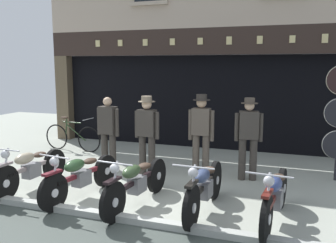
{
  "coord_description": "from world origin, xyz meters",
  "views": [
    {
      "loc": [
        2.51,
        -4.58,
        2.32
      ],
      "look_at": [
        -0.04,
        2.62,
        1.14
      ],
      "focal_mm": 38.97,
      "sensor_mm": 36.0,
      "label": 1
    }
  ],
  "objects_px": {
    "salesman_right": "(201,130)",
    "assistant_far_right": "(248,135)",
    "salesman_left": "(108,130)",
    "leaning_bicycle": "(72,137)",
    "motorcycle_center_right": "(204,187)",
    "shopkeeper_center": "(147,131)",
    "motorcycle_center": "(136,182)",
    "motorcycle_center_left": "(80,175)",
    "motorcycle_right": "(275,196)",
    "motorcycle_left": "(30,168)",
    "advert_board_near": "(153,87)"
  },
  "relations": [
    {
      "from": "motorcycle_center_left",
      "to": "salesman_left",
      "type": "relative_size",
      "value": 1.22
    },
    {
      "from": "motorcycle_right",
      "to": "leaning_bicycle",
      "type": "bearing_deg",
      "value": -22.87
    },
    {
      "from": "motorcycle_center",
      "to": "assistant_far_right",
      "type": "height_order",
      "value": "assistant_far_right"
    },
    {
      "from": "motorcycle_center",
      "to": "motorcycle_right",
      "type": "distance_m",
      "value": 2.2
    },
    {
      "from": "shopkeeper_center",
      "to": "advert_board_near",
      "type": "bearing_deg",
      "value": -67.74
    },
    {
      "from": "motorcycle_left",
      "to": "salesman_right",
      "type": "bearing_deg",
      "value": -140.98
    },
    {
      "from": "motorcycle_center",
      "to": "motorcycle_center_right",
      "type": "height_order",
      "value": "motorcycle_center_right"
    },
    {
      "from": "motorcycle_right",
      "to": "salesman_left",
      "type": "height_order",
      "value": "salesman_left"
    },
    {
      "from": "motorcycle_center",
      "to": "salesman_left",
      "type": "bearing_deg",
      "value": -45.01
    },
    {
      "from": "motorcycle_left",
      "to": "advert_board_near",
      "type": "xyz_separation_m",
      "value": [
        0.63,
        4.61,
        1.26
      ]
    },
    {
      "from": "advert_board_near",
      "to": "motorcycle_right",
      "type": "bearing_deg",
      "value": -50.77
    },
    {
      "from": "assistant_far_right",
      "to": "advert_board_near",
      "type": "bearing_deg",
      "value": -52.31
    },
    {
      "from": "motorcycle_right",
      "to": "salesman_left",
      "type": "xyz_separation_m",
      "value": [
        -3.71,
        1.75,
        0.47
      ]
    },
    {
      "from": "shopkeeper_center",
      "to": "assistant_far_right",
      "type": "xyz_separation_m",
      "value": [
        2.08,
        0.33,
        -0.01
      ]
    },
    {
      "from": "motorcycle_right",
      "to": "motorcycle_center_left",
      "type": "bearing_deg",
      "value": 6.8
    },
    {
      "from": "motorcycle_center_left",
      "to": "salesman_right",
      "type": "distance_m",
      "value": 2.76
    },
    {
      "from": "motorcycle_center_left",
      "to": "motorcycle_center",
      "type": "relative_size",
      "value": 0.96
    },
    {
      "from": "motorcycle_center",
      "to": "motorcycle_center_left",
      "type": "bearing_deg",
      "value": 4.87
    },
    {
      "from": "motorcycle_left",
      "to": "leaning_bicycle",
      "type": "distance_m",
      "value": 3.2
    },
    {
      "from": "advert_board_near",
      "to": "leaning_bicycle",
      "type": "xyz_separation_m",
      "value": [
        -1.75,
        -1.61,
        -1.31
      ]
    },
    {
      "from": "motorcycle_center_right",
      "to": "leaning_bicycle",
      "type": "height_order",
      "value": "same"
    },
    {
      "from": "salesman_right",
      "to": "assistant_far_right",
      "type": "bearing_deg",
      "value": 171.9
    },
    {
      "from": "motorcycle_left",
      "to": "salesman_left",
      "type": "height_order",
      "value": "salesman_left"
    },
    {
      "from": "salesman_left",
      "to": "leaning_bicycle",
      "type": "height_order",
      "value": "salesman_left"
    },
    {
      "from": "motorcycle_left",
      "to": "motorcycle_center_right",
      "type": "xyz_separation_m",
      "value": [
        3.34,
        0.01,
        0.01
      ]
    },
    {
      "from": "motorcycle_center",
      "to": "motorcycle_center_right",
      "type": "xyz_separation_m",
      "value": [
        1.12,
        0.1,
        0.01
      ]
    },
    {
      "from": "salesman_right",
      "to": "assistant_far_right",
      "type": "distance_m",
      "value": 1.02
    },
    {
      "from": "motorcycle_right",
      "to": "assistant_far_right",
      "type": "distance_m",
      "value": 2.15
    },
    {
      "from": "motorcycle_center_left",
      "to": "motorcycle_center",
      "type": "distance_m",
      "value": 1.08
    },
    {
      "from": "motorcycle_center_left",
      "to": "motorcycle_right",
      "type": "distance_m",
      "value": 3.27
    },
    {
      "from": "leaning_bicycle",
      "to": "motorcycle_center",
      "type": "bearing_deg",
      "value": 49.41
    },
    {
      "from": "salesman_right",
      "to": "salesman_left",
      "type": "bearing_deg",
      "value": 9.25
    },
    {
      "from": "salesman_right",
      "to": "leaning_bicycle",
      "type": "height_order",
      "value": "salesman_right"
    },
    {
      "from": "motorcycle_center_left",
      "to": "salesman_left",
      "type": "distance_m",
      "value": 1.92
    },
    {
      "from": "motorcycle_center_right",
      "to": "salesman_left",
      "type": "relative_size",
      "value": 1.24
    },
    {
      "from": "motorcycle_right",
      "to": "advert_board_near",
      "type": "relative_size",
      "value": 1.98
    },
    {
      "from": "motorcycle_right",
      "to": "motorcycle_center",
      "type": "bearing_deg",
      "value": 7.49
    },
    {
      "from": "motorcycle_center",
      "to": "shopkeeper_center",
      "type": "height_order",
      "value": "shopkeeper_center"
    },
    {
      "from": "advert_board_near",
      "to": "leaning_bicycle",
      "type": "distance_m",
      "value": 2.71
    },
    {
      "from": "motorcycle_center_right",
      "to": "shopkeeper_center",
      "type": "xyz_separation_m",
      "value": [
        -1.66,
        1.62,
        0.51
      ]
    },
    {
      "from": "motorcycle_right",
      "to": "salesman_left",
      "type": "bearing_deg",
      "value": -19.5
    },
    {
      "from": "motorcycle_center_left",
      "to": "assistant_far_right",
      "type": "relative_size",
      "value": 1.18
    },
    {
      "from": "motorcycle_center",
      "to": "salesman_left",
      "type": "height_order",
      "value": "salesman_left"
    },
    {
      "from": "assistant_far_right",
      "to": "salesman_right",
      "type": "bearing_deg",
      "value": -19.35
    },
    {
      "from": "motorcycle_center_left",
      "to": "salesman_left",
      "type": "height_order",
      "value": "salesman_left"
    },
    {
      "from": "motorcycle_center_right",
      "to": "assistant_far_right",
      "type": "relative_size",
      "value": 1.2
    },
    {
      "from": "motorcycle_left",
      "to": "motorcycle_right",
      "type": "xyz_separation_m",
      "value": [
        4.42,
        -0.03,
        0.01
      ]
    },
    {
      "from": "motorcycle_center_right",
      "to": "motorcycle_right",
      "type": "xyz_separation_m",
      "value": [
        1.07,
        -0.04,
        -0.0
      ]
    },
    {
      "from": "motorcycle_left",
      "to": "leaning_bicycle",
      "type": "relative_size",
      "value": 1.09
    },
    {
      "from": "salesman_right",
      "to": "leaning_bicycle",
      "type": "distance_m",
      "value": 4.02
    }
  ]
}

